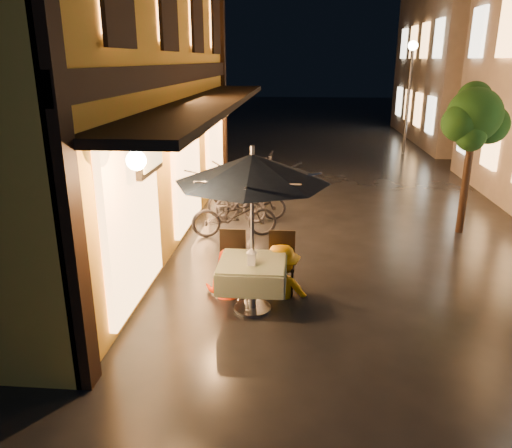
# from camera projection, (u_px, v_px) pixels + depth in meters

# --- Properties ---
(ground) EXTENTS (90.00, 90.00, 0.00)m
(ground) POSITION_uv_depth(u_px,v_px,m) (376.00, 335.00, 6.78)
(ground) COLOR black
(ground) RESTS_ON ground
(west_building) EXTENTS (5.90, 11.40, 7.40)m
(west_building) POSITION_uv_depth(u_px,v_px,m) (69.00, 52.00, 9.87)
(west_building) COLOR gold
(west_building) RESTS_ON ground
(east_building_far) EXTENTS (7.30, 10.30, 7.30)m
(east_building_far) POSITION_uv_depth(u_px,v_px,m) (497.00, 57.00, 22.04)
(east_building_far) COLOR #BDA895
(east_building_far) RESTS_ON ground
(street_tree) EXTENTS (1.43, 1.20, 3.15)m
(street_tree) POSITION_uv_depth(u_px,v_px,m) (475.00, 119.00, 10.09)
(street_tree) COLOR black
(street_tree) RESTS_ON ground
(streetlamp_far) EXTENTS (0.36, 0.36, 4.23)m
(streetlamp_far) POSITION_uv_depth(u_px,v_px,m) (410.00, 77.00, 18.86)
(streetlamp_far) COLOR #59595E
(streetlamp_far) RESTS_ON ground
(cafe_table) EXTENTS (0.99, 0.99, 0.78)m
(cafe_table) POSITION_uv_depth(u_px,v_px,m) (252.00, 273.00, 7.30)
(cafe_table) COLOR #59595E
(cafe_table) RESTS_ON ground
(patio_umbrella) EXTENTS (2.17, 2.17, 2.46)m
(patio_umbrella) POSITION_uv_depth(u_px,v_px,m) (252.00, 169.00, 6.81)
(patio_umbrella) COLOR #59595E
(patio_umbrella) RESTS_ON ground
(cafe_chair_left) EXTENTS (0.42, 0.42, 0.97)m
(cafe_chair_left) POSITION_uv_depth(u_px,v_px,m) (232.00, 257.00, 8.04)
(cafe_chair_left) COLOR black
(cafe_chair_left) RESTS_ON ground
(cafe_chair_right) EXTENTS (0.42, 0.42, 0.97)m
(cafe_chair_right) POSITION_uv_depth(u_px,v_px,m) (282.00, 258.00, 7.98)
(cafe_chair_right) COLOR black
(cafe_chair_right) RESTS_ON ground
(table_lantern) EXTENTS (0.16, 0.16, 0.25)m
(table_lantern) POSITION_uv_depth(u_px,v_px,m) (252.00, 255.00, 7.08)
(table_lantern) COLOR white
(table_lantern) RESTS_ON cafe_table
(person_orange) EXTENTS (0.77, 0.64, 1.45)m
(person_orange) POSITION_uv_depth(u_px,v_px,m) (226.00, 251.00, 7.78)
(person_orange) COLOR #EE2F02
(person_orange) RESTS_ON ground
(person_yellow) EXTENTS (1.11, 0.71, 1.63)m
(person_yellow) POSITION_uv_depth(u_px,v_px,m) (281.00, 247.00, 7.70)
(person_yellow) COLOR #FFA504
(person_yellow) RESTS_ON ground
(bicycle_0) EXTENTS (1.87, 0.94, 0.94)m
(bicycle_0) POSITION_uv_depth(u_px,v_px,m) (234.00, 215.00, 10.43)
(bicycle_0) COLOR black
(bicycle_0) RESTS_ON ground
(bicycle_1) EXTENTS (1.55, 0.86, 0.90)m
(bicycle_1) POSITION_uv_depth(u_px,v_px,m) (236.00, 202.00, 11.44)
(bicycle_1) COLOR black
(bicycle_1) RESTS_ON ground
(bicycle_2) EXTENTS (1.71, 0.81, 0.86)m
(bicycle_2) POSITION_uv_depth(u_px,v_px,m) (250.00, 202.00, 11.52)
(bicycle_2) COLOR black
(bicycle_2) RESTS_ON ground
(bicycle_3) EXTENTS (1.59, 0.82, 0.92)m
(bicycle_3) POSITION_uv_depth(u_px,v_px,m) (244.00, 189.00, 12.51)
(bicycle_3) COLOR black
(bicycle_3) RESTS_ON ground
(bicycle_4) EXTENTS (1.83, 1.10, 0.91)m
(bicycle_4) POSITION_uv_depth(u_px,v_px,m) (252.00, 176.00, 14.03)
(bicycle_4) COLOR #232229
(bicycle_4) RESTS_ON ground
(bicycle_5) EXTENTS (1.66, 0.68, 0.97)m
(bicycle_5) POSITION_uv_depth(u_px,v_px,m) (258.00, 172.00, 14.28)
(bicycle_5) COLOR black
(bicycle_5) RESTS_ON ground
(bicycle_6) EXTENTS (1.76, 0.74, 0.90)m
(bicycle_6) POSITION_uv_depth(u_px,v_px,m) (256.00, 166.00, 15.23)
(bicycle_6) COLOR black
(bicycle_6) RESTS_ON ground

